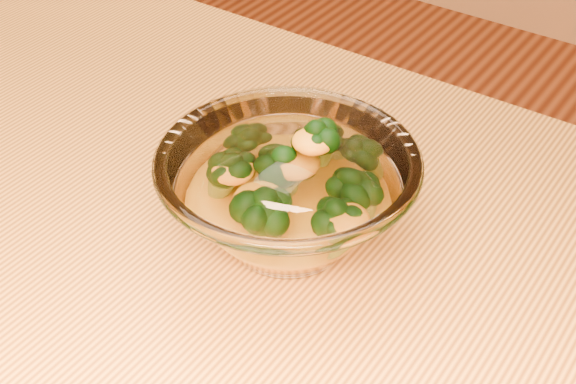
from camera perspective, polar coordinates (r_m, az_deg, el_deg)
The scene contains 3 objects.
glass_bowl at distance 0.57m, azimuth 0.00°, elevation -0.32°, with size 0.19×0.19×0.08m.
cheese_sauce at distance 0.58m, azimuth 0.00°, elevation -1.65°, with size 0.10×0.10×0.03m, color orange.
broccoli_heap at distance 0.57m, azimuth 0.83°, elevation 0.80°, with size 0.14×0.13×0.07m.
Camera 1 is at (0.27, -0.24, 1.16)m, focal length 50.00 mm.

